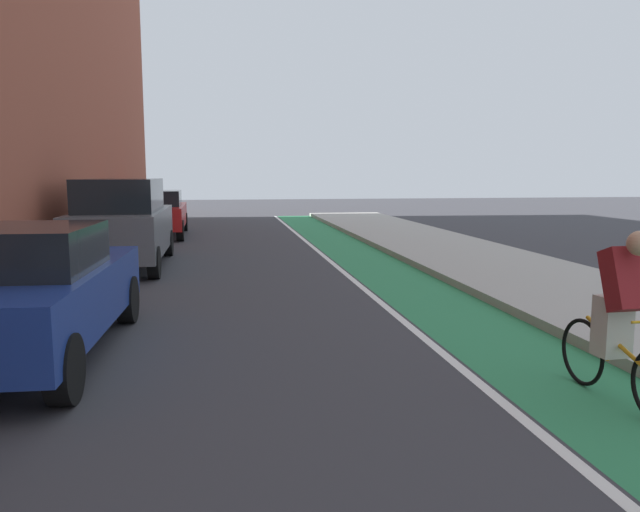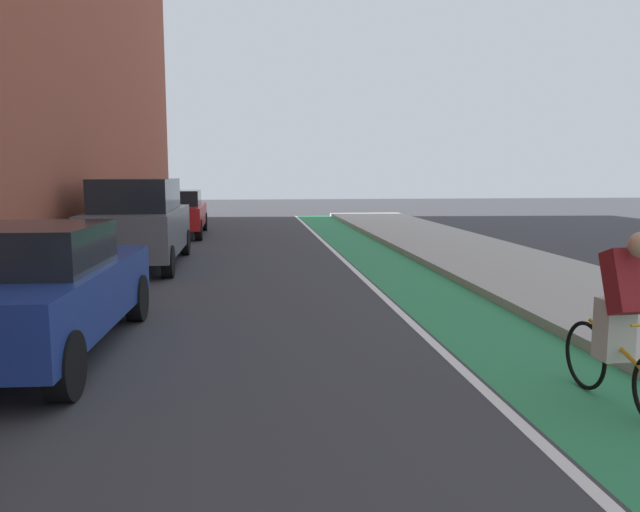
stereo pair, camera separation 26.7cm
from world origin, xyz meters
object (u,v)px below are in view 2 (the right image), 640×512
(parked_sedan_blue, at_px, (34,289))
(parked_sedan_red, at_px, (176,212))
(cyclist_mid, at_px, (622,320))
(parked_suv_gray, at_px, (139,222))

(parked_sedan_blue, xyz_separation_m, parked_sedan_red, (0.00, 13.83, 0.00))
(parked_sedan_blue, relative_size, cyclist_mid, 2.49)
(parked_sedan_red, bearing_deg, parked_sedan_blue, -90.01)
(parked_sedan_blue, height_order, parked_sedan_red, same)
(parked_sedan_red, relative_size, cyclist_mid, 2.69)
(parked_sedan_blue, height_order, cyclist_mid, cyclist_mid)
(parked_suv_gray, height_order, parked_sedan_red, parked_suv_gray)
(parked_suv_gray, bearing_deg, cyclist_mid, -58.03)
(parked_suv_gray, height_order, cyclist_mid, parked_suv_gray)
(cyclist_mid, bearing_deg, parked_suv_gray, 121.97)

